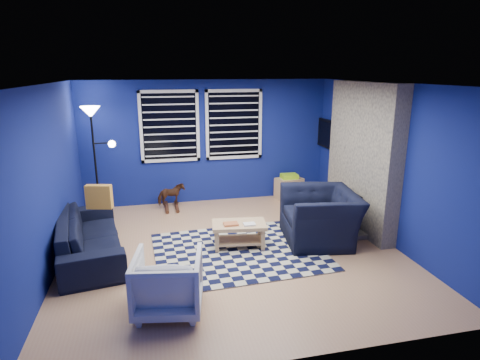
# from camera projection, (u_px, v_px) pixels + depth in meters

# --- Properties ---
(floor) EXTENTS (5.00, 5.00, 0.00)m
(floor) POSITION_uv_depth(u_px,v_px,m) (232.00, 250.00, 6.18)
(floor) COLOR tan
(floor) RESTS_ON ground
(ceiling) EXTENTS (5.00, 5.00, 0.00)m
(ceiling) POSITION_uv_depth(u_px,v_px,m) (231.00, 84.00, 5.51)
(ceiling) COLOR white
(ceiling) RESTS_ON wall_back
(wall_back) EXTENTS (5.00, 0.00, 5.00)m
(wall_back) POSITION_uv_depth(u_px,v_px,m) (207.00, 142.00, 8.20)
(wall_back) COLOR navy
(wall_back) RESTS_ON floor
(wall_left) EXTENTS (0.00, 5.00, 5.00)m
(wall_left) POSITION_uv_depth(u_px,v_px,m) (48.00, 182.00, 5.32)
(wall_left) COLOR navy
(wall_left) RESTS_ON floor
(wall_right) EXTENTS (0.00, 5.00, 5.00)m
(wall_right) POSITION_uv_depth(u_px,v_px,m) (385.00, 163.00, 6.37)
(wall_right) COLOR navy
(wall_right) RESTS_ON floor
(fireplace) EXTENTS (0.65, 2.00, 2.50)m
(fireplace) POSITION_uv_depth(u_px,v_px,m) (361.00, 160.00, 6.83)
(fireplace) COLOR gray
(fireplace) RESTS_ON floor
(window_left) EXTENTS (1.17, 0.06, 1.42)m
(window_left) POSITION_uv_depth(u_px,v_px,m) (170.00, 127.00, 7.91)
(window_left) COLOR black
(window_left) RESTS_ON wall_back
(window_right) EXTENTS (1.17, 0.06, 1.42)m
(window_right) POSITION_uv_depth(u_px,v_px,m) (234.00, 125.00, 8.19)
(window_right) COLOR black
(window_right) RESTS_ON wall_back
(tv) EXTENTS (0.07, 1.00, 0.58)m
(tv) POSITION_uv_depth(u_px,v_px,m) (329.00, 135.00, 8.20)
(tv) COLOR black
(tv) RESTS_ON wall_right
(rug) EXTENTS (2.60, 2.13, 0.02)m
(rug) POSITION_uv_depth(u_px,v_px,m) (239.00, 251.00, 6.12)
(rug) COLOR black
(rug) RESTS_ON floor
(sofa) EXTENTS (2.26, 1.18, 0.63)m
(sofa) POSITION_uv_depth(u_px,v_px,m) (89.00, 236.00, 5.92)
(sofa) COLOR black
(sofa) RESTS_ON floor
(armchair_big) EXTENTS (1.39, 1.26, 0.82)m
(armchair_big) POSITION_uv_depth(u_px,v_px,m) (320.00, 216.00, 6.44)
(armchair_big) COLOR black
(armchair_big) RESTS_ON floor
(armchair_bent) EXTENTS (0.87, 0.89, 0.70)m
(armchair_bent) POSITION_uv_depth(u_px,v_px,m) (168.00, 282.00, 4.55)
(armchair_bent) COLOR gray
(armchair_bent) RESTS_ON floor
(rocking_horse) EXTENTS (0.39, 0.57, 0.44)m
(rocking_horse) POSITION_uv_depth(u_px,v_px,m) (171.00, 195.00, 7.95)
(rocking_horse) COLOR #4D2A18
(rocking_horse) RESTS_ON floor
(coffee_table) EXTENTS (0.88, 0.58, 0.42)m
(coffee_table) POSITION_uv_depth(u_px,v_px,m) (239.00, 230.00, 6.22)
(coffee_table) COLOR tan
(coffee_table) RESTS_ON rug
(cabinet) EXTENTS (0.62, 0.49, 0.54)m
(cabinet) POSITION_uv_depth(u_px,v_px,m) (289.00, 188.00, 8.59)
(cabinet) COLOR tan
(cabinet) RESTS_ON floor
(floor_lamp) EXTENTS (0.56, 0.34, 2.06)m
(floor_lamp) POSITION_uv_depth(u_px,v_px,m) (93.00, 127.00, 7.19)
(floor_lamp) COLOR black
(floor_lamp) RESTS_ON floor
(throw_pillow) EXTENTS (0.40, 0.20, 0.37)m
(throw_pillow) POSITION_uv_depth(u_px,v_px,m) (99.00, 197.00, 6.11)
(throw_pillow) COLOR #C8872F
(throw_pillow) RESTS_ON sofa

